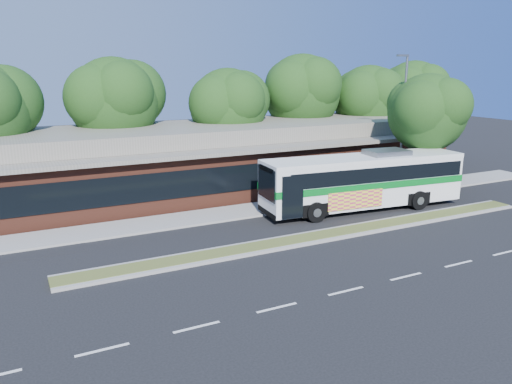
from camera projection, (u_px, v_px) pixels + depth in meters
ground at (334, 240)px, 24.55m from camera, size 120.00×120.00×0.00m
median_strip at (327, 235)px, 25.05m from camera, size 26.00×1.10×0.15m
sidewalk at (271, 207)px, 30.08m from camera, size 44.00×2.60×0.12m
plaza_building at (227, 157)px, 35.28m from camera, size 33.20×11.20×4.45m
lamp_post at (403, 120)px, 32.75m from camera, size 0.93×0.18×9.07m
tree_bg_b at (120, 99)px, 34.16m from camera, size 6.69×6.00×9.00m
tree_bg_c at (232, 105)px, 36.91m from camera, size 6.24×5.60×8.26m
tree_bg_d at (306, 91)px, 40.68m from camera, size 6.91×6.20×9.37m
tree_bg_e at (371, 98)px, 42.59m from camera, size 6.47×5.80×8.50m
tree_bg_f at (416, 92)px, 46.02m from camera, size 6.69×6.00×8.92m
transit_bus at (364, 177)px, 29.48m from camera, size 12.64×3.86×3.50m
sidewalk_tree at (430, 111)px, 32.91m from camera, size 5.70×5.11×7.92m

